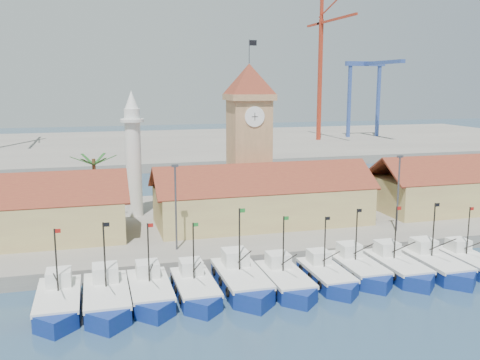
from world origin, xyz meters
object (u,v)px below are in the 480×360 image
object	(u,v)px
boat_0	(58,304)
boat_5	(286,282)
clock_tower	(249,135)
minaret	(133,154)

from	to	relation	value
boat_0	boat_5	distance (m)	19.89
boat_0	boat_5	world-z (taller)	boat_0
boat_0	boat_5	size ratio (longest dim) A/B	1.03
boat_0	clock_tower	bearing A→B (deg)	45.40
clock_tower	boat_0	bearing A→B (deg)	-134.60
boat_5	minaret	distance (m)	29.85
clock_tower	boat_5	bearing A→B (deg)	-98.23
minaret	boat_5	bearing A→B (deg)	-66.11
minaret	boat_0	bearing A→B (deg)	-108.03
clock_tower	minaret	size ratio (longest dim) A/B	1.39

